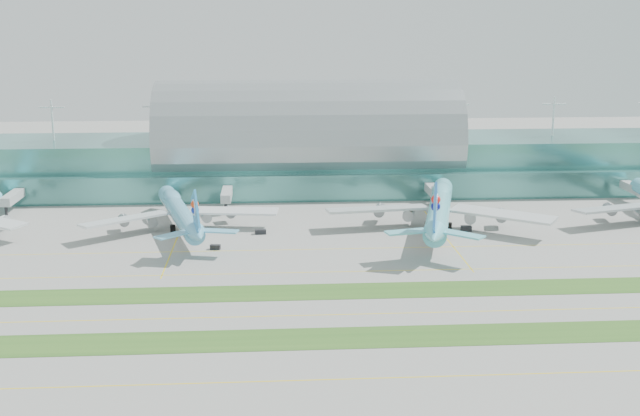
{
  "coord_description": "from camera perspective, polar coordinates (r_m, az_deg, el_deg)",
  "views": [
    {
      "loc": [
        -15.78,
        -188.32,
        67.21
      ],
      "look_at": [
        0.0,
        55.0,
        9.0
      ],
      "focal_mm": 45.0,
      "sensor_mm": 36.0,
      "label": 1
    }
  ],
  "objects": [
    {
      "name": "taxiline_c",
      "position": [
        217.56,
        0.63,
        -4.57
      ],
      "size": [
        420.0,
        0.35,
        0.01
      ],
      "primitive_type": "cube",
      "color": "yellow",
      "rests_on": "ground"
    },
    {
      "name": "terminal",
      "position": [
        321.89,
        -0.85,
        3.95
      ],
      "size": [
        340.0,
        69.1,
        36.0
      ],
      "color": "#3D7A75",
      "rests_on": "ground"
    },
    {
      "name": "taxiline_d",
      "position": [
        238.53,
        0.23,
        -2.94
      ],
      "size": [
        420.0,
        0.35,
        0.01
      ],
      "primitive_type": "cube",
      "color": "yellow",
      "rests_on": "ground"
    },
    {
      "name": "gse_f",
      "position": [
        262.15,
        10.35,
        -1.45
      ],
      "size": [
        3.49,
        1.99,
        1.79
      ],
      "primitive_type": "cube",
      "rotation": [
        0.0,
        0.0,
        -0.06
      ],
      "color": "black",
      "rests_on": "ground"
    },
    {
      "name": "airliner_c",
      "position": [
        262.69,
        8.49,
        0.05
      ],
      "size": [
        71.56,
        82.61,
        23.04
      ],
      "rotation": [
        0.0,
        0.0,
        -0.25
      ],
      "color": "#61C6D5",
      "rests_on": "ground"
    },
    {
      "name": "gse_e",
      "position": [
        248.81,
        8.17,
        -2.22
      ],
      "size": [
        3.74,
        1.86,
        1.38
      ],
      "primitive_type": "cube",
      "rotation": [
        0.0,
        0.0,
        -0.1
      ],
      "color": "#C2720B",
      "rests_on": "ground"
    },
    {
      "name": "grass_strip_far",
      "position": [
        202.44,
        0.98,
        -5.95
      ],
      "size": [
        420.0,
        12.0,
        0.08
      ],
      "primitive_type": "cube",
      "color": "#2D591E",
      "rests_on": "ground"
    },
    {
      "name": "gse_c",
      "position": [
        240.11,
        -7.46,
        -2.77
      ],
      "size": [
        3.22,
        2.02,
        1.41
      ],
      "primitive_type": "cube",
      "rotation": [
        0.0,
        0.0,
        -0.17
      ],
      "color": "black",
      "rests_on": "ground"
    },
    {
      "name": "grass_strip_near",
      "position": [
        174.54,
        1.79,
        -9.21
      ],
      "size": [
        420.0,
        12.0,
        0.08
      ],
      "primitive_type": "cube",
      "color": "#2D591E",
      "rests_on": "ground"
    },
    {
      "name": "ground",
      "position": [
        200.58,
        1.02,
        -6.15
      ],
      "size": [
        700.0,
        700.0,
        0.0
      ],
      "primitive_type": "plane",
      "color": "gray",
      "rests_on": "ground"
    },
    {
      "name": "airliner_b",
      "position": [
        262.35,
        -9.97,
        -0.23
      ],
      "size": [
        62.07,
        71.7,
        20.03
      ],
      "rotation": [
        0.0,
        0.0,
        0.26
      ],
      "color": "#60B1D4",
      "rests_on": "ground"
    },
    {
      "name": "gse_d",
      "position": [
        255.55,
        -4.25,
        -1.69
      ],
      "size": [
        3.6,
        1.86,
        1.41
      ],
      "primitive_type": "cube",
      "rotation": [
        0.0,
        0.0,
        0.01
      ],
      "color": "black",
      "rests_on": "ground"
    },
    {
      "name": "taxiline_b",
      "position": [
        187.49,
        1.38,
        -7.58
      ],
      "size": [
        420.0,
        0.35,
        0.01
      ],
      "primitive_type": "cube",
      "color": "yellow",
      "rests_on": "ground"
    },
    {
      "name": "taxiline_a",
      "position": [
        156.38,
        2.5,
        -12.04
      ],
      "size": [
        420.0,
        0.35,
        0.01
      ],
      "primitive_type": "cube",
      "color": "yellow",
      "rests_on": "ground"
    }
  ]
}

